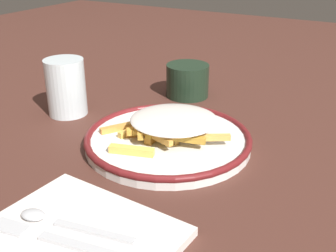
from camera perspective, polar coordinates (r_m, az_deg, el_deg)
The scene contains 8 objects.
ground_plane at distance 0.71m, azimuth -0.00°, elevation -2.69°, with size 2.60×2.60×0.00m, color #48271F.
plate at distance 0.71m, azimuth -0.00°, elevation -1.83°, with size 0.28×0.28×0.02m.
fries_heap at distance 0.70m, azimuth 0.17°, elevation 0.50°, with size 0.21×0.22×0.04m.
napkin at distance 0.52m, azimuth -11.68°, elevation -14.37°, with size 0.16×0.22×0.01m, color silver.
fork at distance 0.50m, azimuth -15.10°, elevation -14.89°, with size 0.04×0.18×0.01m.
spoon at distance 0.53m, azimuth -15.10°, elevation -12.53°, with size 0.04×0.15×0.01m.
water_glass at distance 0.85m, azimuth -13.84°, elevation 5.21°, with size 0.08×0.08×0.11m, color silver.
coffee_mug at distance 0.93m, azimuth 2.72°, elevation 6.29°, with size 0.12×0.09×0.07m.
Camera 1 is at (-0.55, -0.31, 0.33)m, focal length 44.37 mm.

